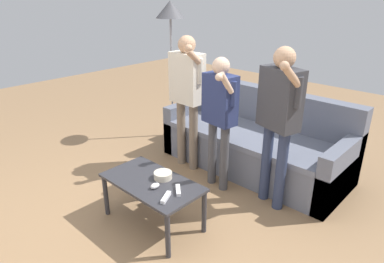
# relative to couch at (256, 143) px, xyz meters

# --- Properties ---
(ground_plane) EXTENTS (12.00, 12.00, 0.00)m
(ground_plane) POSITION_rel_couch_xyz_m (-0.08, -1.58, -0.31)
(ground_plane) COLOR #93704C
(couch) EXTENTS (2.19, 0.92, 0.91)m
(couch) POSITION_rel_couch_xyz_m (0.00, 0.00, 0.00)
(couch) COLOR slate
(couch) RESTS_ON ground
(coffee_table) EXTENTS (0.92, 0.50, 0.44)m
(coffee_table) POSITION_rel_couch_xyz_m (-0.07, -1.58, 0.07)
(coffee_table) COLOR #2D2D33
(coffee_table) RESTS_ON ground
(snack_bowl) EXTENTS (0.16, 0.16, 0.06)m
(snack_bowl) POSITION_rel_couch_xyz_m (-0.03, -1.48, 0.16)
(snack_bowl) COLOR beige
(snack_bowl) RESTS_ON coffee_table
(game_remote_nunchuk) EXTENTS (0.06, 0.09, 0.05)m
(game_remote_nunchuk) POSITION_rel_couch_xyz_m (0.04, -1.64, 0.16)
(game_remote_nunchuk) COLOR white
(game_remote_nunchuk) RESTS_ON coffee_table
(floor_lamp) EXTENTS (0.39, 0.39, 1.89)m
(floor_lamp) POSITION_rel_couch_xyz_m (-1.44, -0.00, 1.36)
(floor_lamp) COLOR #2D2D33
(floor_lamp) RESTS_ON ground
(player_left) EXTENTS (0.46, 0.32, 1.56)m
(player_left) POSITION_rel_couch_xyz_m (-0.62, -0.56, 0.68)
(player_left) COLOR #756656
(player_left) RESTS_ON ground
(player_center) EXTENTS (0.41, 0.37, 1.42)m
(player_center) POSITION_rel_couch_xyz_m (-0.05, -0.67, 0.58)
(player_center) COLOR #47474C
(player_center) RESTS_ON ground
(player_right) EXTENTS (0.45, 0.43, 1.57)m
(player_right) POSITION_rel_couch_xyz_m (0.55, -0.56, 0.68)
(player_right) COLOR #2D3856
(player_right) RESTS_ON ground
(game_remote_wand_near) EXTENTS (0.10, 0.16, 0.03)m
(game_remote_wand_near) POSITION_rel_couch_xyz_m (0.23, -1.69, 0.15)
(game_remote_wand_near) COLOR white
(game_remote_wand_near) RESTS_ON coffee_table
(game_remote_wand_far) EXTENTS (0.14, 0.13, 0.03)m
(game_remote_wand_far) POSITION_rel_couch_xyz_m (0.23, -1.55, 0.15)
(game_remote_wand_far) COLOR white
(game_remote_wand_far) RESTS_ON coffee_table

